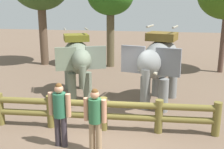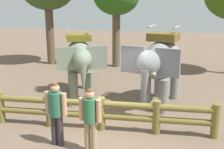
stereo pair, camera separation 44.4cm
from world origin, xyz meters
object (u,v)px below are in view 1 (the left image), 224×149
log_fence (104,111)px  tourist_woman_in_black (95,116)px  tourist_man_in_blue (60,110)px  elephant_center (159,62)px  elephant_near_left (77,59)px

log_fence → tourist_woman_in_black: 1.39m
tourist_man_in_blue → elephant_center: bearing=55.3°
log_fence → elephant_center: elephant_center is taller
log_fence → elephant_center: size_ratio=1.93×
elephant_near_left → tourist_woman_in_black: bearing=-67.5°
elephant_center → tourist_woman_in_black: (-1.55, -3.82, -0.68)m
elephant_near_left → tourist_man_in_blue: (0.78, -4.16, -0.54)m
elephant_center → tourist_woman_in_black: bearing=-112.1°
log_fence → elephant_center: bearing=57.2°
elephant_near_left → tourist_man_in_blue: elephant_near_left is taller
tourist_woman_in_black → elephant_near_left: bearing=112.5°
log_fence → tourist_woman_in_black: (0.06, -1.32, 0.41)m
log_fence → tourist_woman_in_black: tourist_woman_in_black is taller
log_fence → tourist_woman_in_black: size_ratio=3.97×
elephant_center → tourist_man_in_blue: size_ratio=1.99×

